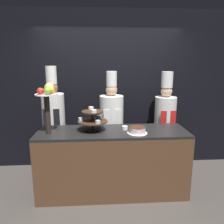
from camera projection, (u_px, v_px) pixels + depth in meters
name	position (u px, v px, depth m)	size (l,w,h in m)	color
ground_plane	(114.00, 204.00, 3.00)	(14.00, 14.00, 0.00)	#47423D
wall_back	(109.00, 91.00, 3.96)	(10.00, 0.06, 2.80)	black
buffet_counter	(112.00, 162.00, 3.21)	(2.13, 0.66, 0.96)	brown
tiered_stand	(93.00, 119.00, 3.08)	(0.42, 0.42, 0.33)	#3D2819
fruit_pedestal	(47.00, 98.00, 2.90)	(0.30, 0.30, 0.68)	#2D231E
cake_round	(137.00, 130.00, 2.98)	(0.28, 0.28, 0.09)	white
cup_white	(125.00, 128.00, 3.14)	(0.08, 0.08, 0.05)	white
chef_left	(54.00, 119.00, 3.62)	(0.37, 0.37, 1.85)	#38332D
chef_center_left	(112.00, 120.00, 3.69)	(0.40, 0.40, 1.77)	#28282D
chef_center_right	(165.00, 119.00, 3.75)	(0.36, 0.36, 1.76)	#38332D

